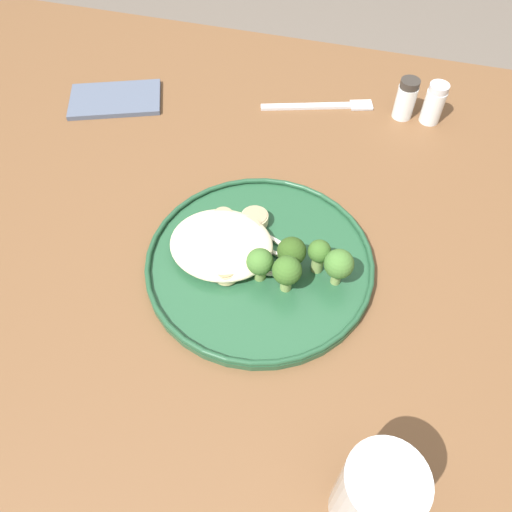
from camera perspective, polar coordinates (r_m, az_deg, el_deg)
name	(u,v)px	position (r m, az deg, el deg)	size (l,w,h in m)	color
ground	(262,427)	(1.34, 0.67, -18.51)	(6.00, 6.00, 0.00)	#665B51
wooden_dining_table	(266,277)	(0.75, 1.15, -2.35)	(1.40, 1.00, 0.74)	brown
dinner_plate	(256,261)	(0.65, 0.00, -0.61)	(0.29, 0.29, 0.02)	#235133
noodle_bed	(221,244)	(0.65, -3.87, 1.31)	(0.13, 0.12, 0.03)	beige
seared_scallop_right_edge	(255,218)	(0.68, -0.13, 4.20)	(0.04, 0.04, 0.02)	beige
seared_scallop_half_hidden	(226,272)	(0.63, -3.36, -1.79)	(0.03, 0.03, 0.02)	#E5C689
seared_scallop_left_edge	(249,231)	(0.67, -0.81, 2.85)	(0.03, 0.03, 0.02)	beige
seared_scallop_tiny_bay	(260,260)	(0.64, 0.49, -0.46)	(0.03, 0.03, 0.01)	#DBB77A
seared_scallop_tilted_round	(223,218)	(0.68, -3.66, 4.19)	(0.03, 0.03, 0.02)	beige
seared_scallop_large_seared	(216,247)	(0.65, -4.42, 1.00)	(0.03, 0.03, 0.01)	#DBB77A
broccoli_floret_right_tilted	(319,254)	(0.62, 7.02, 0.27)	(0.03, 0.03, 0.05)	#89A356
broccoli_floret_near_rim	(287,271)	(0.60, 3.46, -1.73)	(0.04, 0.04, 0.05)	#89A356
broccoli_floret_center_pile	(339,265)	(0.61, 9.19, -0.96)	(0.04, 0.04, 0.06)	#89A356
broccoli_floret_rear_charred	(292,252)	(0.62, 3.98, 0.44)	(0.04, 0.04, 0.05)	#7A994C
broccoli_floret_front_edge	(260,263)	(0.61, 0.43, -0.76)	(0.03, 0.03, 0.05)	#7A994C
onion_sliver_curled_piece	(273,274)	(0.63, 1.85, -1.98)	(0.04, 0.01, 0.00)	silver
onion_sliver_long_sliver	(282,256)	(0.65, 2.93, -0.04)	(0.04, 0.01, 0.00)	silver
onion_sliver_short_strip	(283,245)	(0.66, 3.05, 1.24)	(0.05, 0.01, 0.00)	silver
water_glass	(374,498)	(0.51, 12.99, -24.74)	(0.07, 0.07, 0.11)	silver
dinner_fork	(321,106)	(0.90, 7.27, 16.22)	(0.18, 0.07, 0.00)	silver
folded_napkin	(115,99)	(0.93, -15.38, 16.46)	(0.15, 0.09, 0.01)	#4C566B
salt_shaker	(434,103)	(0.89, 19.19, 15.74)	(0.03, 0.03, 0.07)	white
pepper_shaker	(406,99)	(0.89, 16.33, 16.42)	(0.03, 0.03, 0.07)	white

